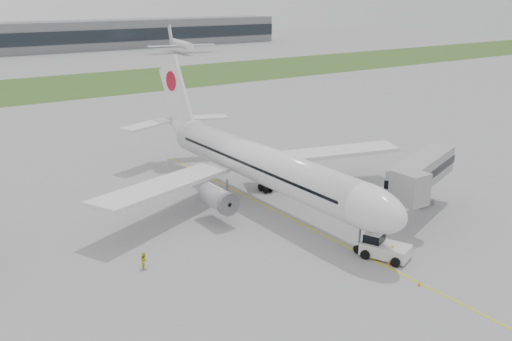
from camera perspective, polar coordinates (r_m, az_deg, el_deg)
ground at (r=74.41m, az=2.08°, el=-4.09°), size 600.00×600.00×0.00m
apron_markings at (r=70.77m, az=4.52°, el=-5.30°), size 70.00×70.00×0.04m
grass_strip at (r=182.22m, az=-21.36°, el=7.61°), size 600.00×50.00×0.02m
airliner at (r=76.31m, az=-0.06°, el=0.97°), size 48.13×53.95×17.88m
pushback_tug at (r=63.10m, az=12.53°, el=-7.44°), size 4.80×5.69×2.56m
jet_bridge at (r=73.72m, az=16.10°, el=-0.29°), size 16.09×9.83×7.71m
safety_cone_left at (r=58.48m, az=16.00°, el=-10.83°), size 0.35×0.35×0.48m
safety_cone_right at (r=61.87m, az=13.17°, el=-8.96°), size 0.36×0.36×0.50m
ground_crew_near at (r=62.47m, az=13.41°, el=-8.02°), size 0.69×0.46×1.86m
ground_crew_far at (r=60.40m, az=-11.11°, el=-8.81°), size 0.80×0.96×1.78m
distant_aircraft_right at (r=275.91m, az=-7.45°, el=11.57°), size 36.74×33.78×12.19m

